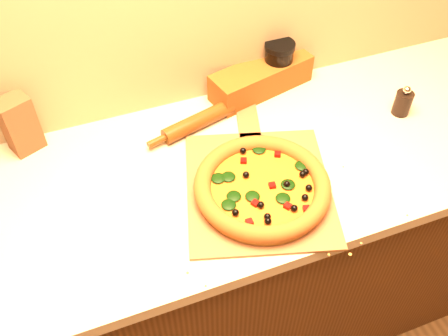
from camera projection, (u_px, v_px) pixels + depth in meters
cabinet at (215, 262)px, 1.73m from camera, size 2.80×0.65×0.86m
countertop at (213, 176)px, 1.40m from camera, size 2.84×0.68×0.04m
pizza_peel at (258, 183)px, 1.35m from camera, size 0.49×0.62×0.01m
pizza at (262, 187)px, 1.31m from camera, size 0.36×0.36×0.05m
pepper_grinder at (403, 102)px, 1.53m from camera, size 0.05×0.05×0.10m
rolling_pin at (199, 121)px, 1.50m from camera, size 0.34×0.11×0.05m
bread_bag at (261, 78)px, 1.60m from camera, size 0.36×0.19×0.09m
paper_bag at (20, 124)px, 1.39m from camera, size 0.11×0.10×0.17m
dark_jar at (278, 64)px, 1.60m from camera, size 0.10×0.10×0.15m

